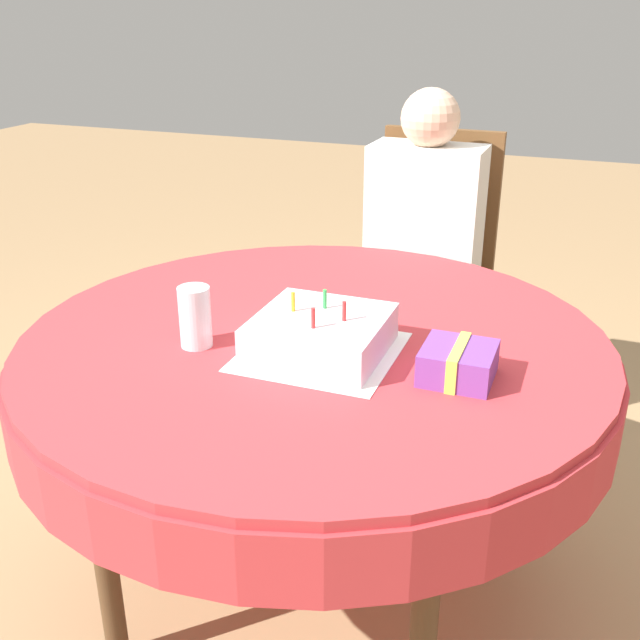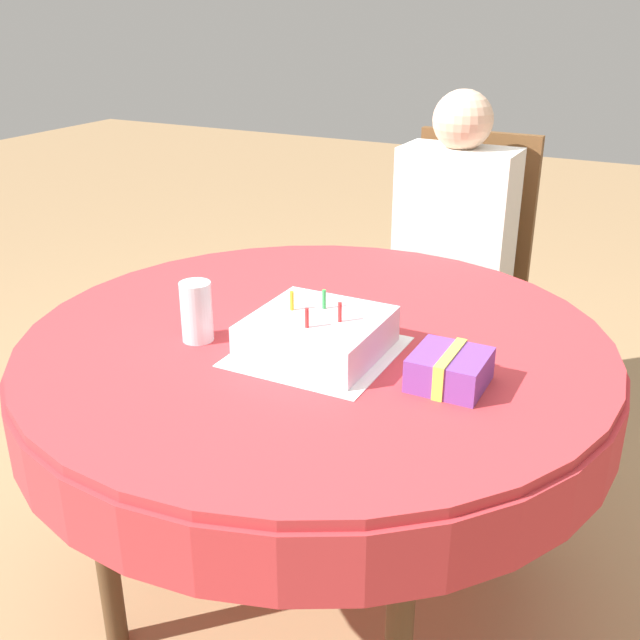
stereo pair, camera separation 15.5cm
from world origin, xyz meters
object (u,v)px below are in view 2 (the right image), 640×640
Objects in this scene: chair at (459,283)px; gift_box at (450,370)px; person at (451,247)px; birthday_cake at (318,334)px; drinking_glass at (197,312)px.

chair is 1.11m from gift_box.
birthday_cake is at bearing -88.20° from person.
gift_box is at bearing -71.67° from person.
drinking_glass is (-0.23, -0.98, 0.11)m from person.
birthday_cake is 0.28m from gift_box.
chair is at bearing 90.00° from person.
chair is 1.15m from drinking_glass.
gift_box is at bearing 5.05° from drinking_glass.
chair is 7.16× the size of gift_box.
drinking_glass is at bearing -101.37° from chair.
person reaches higher than drinking_glass.
drinking_glass is 0.92× the size of gift_box.
chair reaches higher than gift_box.
person reaches higher than gift_box.
drinking_glass reaches higher than birthday_cake.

